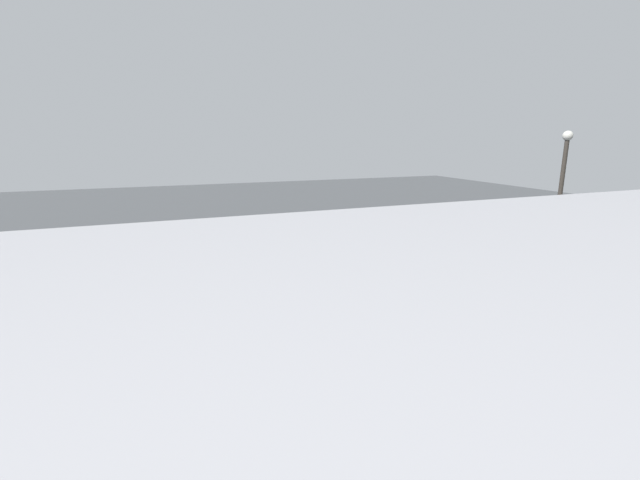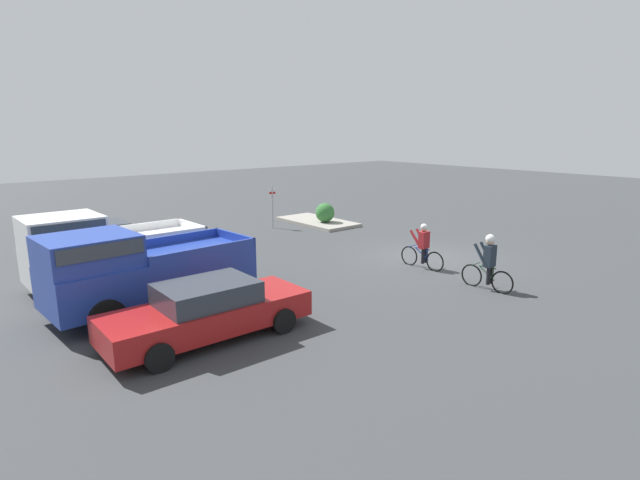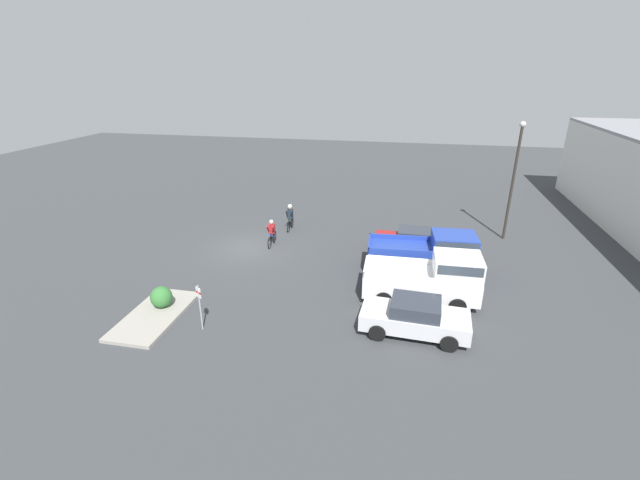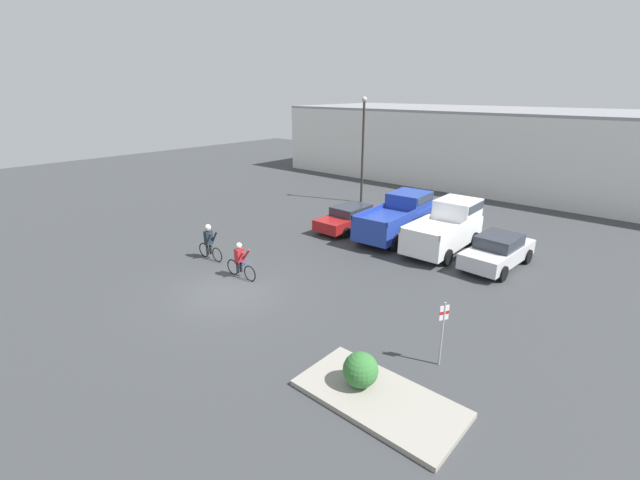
{
  "view_description": "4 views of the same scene",
  "coord_description": "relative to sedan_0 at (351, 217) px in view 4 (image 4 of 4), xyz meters",
  "views": [
    {
      "loc": [
        9.59,
        26.72,
        6.94
      ],
      "look_at": [
        0.84,
        4.54,
        1.2
      ],
      "focal_mm": 24.0,
      "sensor_mm": 36.0,
      "label": 1
    },
    {
      "loc": [
        -11.37,
        14.76,
        4.8
      ],
      "look_at": [
        0.84,
        4.54,
        1.2
      ],
      "focal_mm": 28.0,
      "sensor_mm": 36.0,
      "label": 2
    },
    {
      "loc": [
        22.14,
        8.92,
        10.1
      ],
      "look_at": [
        0.84,
        4.54,
        1.2
      ],
      "focal_mm": 24.0,
      "sensor_mm": 36.0,
      "label": 3
    },
    {
      "loc": [
        12.88,
        -9.12,
        7.65
      ],
      "look_at": [
        0.84,
        4.54,
        1.2
      ],
      "focal_mm": 24.0,
      "sensor_mm": 36.0,
      "label": 4
    }
  ],
  "objects": [
    {
      "name": "ground_plane",
      "position": [
        1.4,
        -9.79,
        -0.68
      ],
      "size": [
        80.0,
        80.0,
        0.0
      ],
      "primitive_type": "plane",
      "color": "#383A3D"
    },
    {
      "name": "shrub",
      "position": [
        8.79,
        -11.06,
        -0.05
      ],
      "size": [
        0.95,
        0.95,
        0.95
      ],
      "color": "#337033",
      "rests_on": "curb_island"
    },
    {
      "name": "cyclist_1",
      "position": [
        -2.15,
        -8.16,
        0.22
      ],
      "size": [
        1.73,
        0.46,
        1.74
      ],
      "color": "black",
      "rests_on": "ground_plane"
    },
    {
      "name": "lamppost",
      "position": [
        -3.22,
        5.41,
        3.5
      ],
      "size": [
        0.36,
        0.36,
        7.18
      ],
      "color": "#2D2823",
      "rests_on": "ground_plane"
    },
    {
      "name": "warehouse_building",
      "position": [
        1.4,
        18.83,
        2.36
      ],
      "size": [
        36.55,
        13.25,
        6.08
      ],
      "color": "silver",
      "rests_on": "ground_plane"
    },
    {
      "name": "fire_lane_sign",
      "position": [
        9.88,
        -8.63,
        0.56
      ],
      "size": [
        0.17,
        0.27,
        2.04
      ],
      "color": "#9E9EA3",
      "rests_on": "ground_plane"
    },
    {
      "name": "sedan_1",
      "position": [
        8.4,
        -0.1,
        0.07
      ],
      "size": [
        2.15,
        4.38,
        1.5
      ],
      "color": "silver",
      "rests_on": "ground_plane"
    },
    {
      "name": "pickup_truck_0",
      "position": [
        2.77,
        0.57,
        0.49
      ],
      "size": [
        2.53,
        5.48,
        2.25
      ],
      "color": "#233D9E",
      "rests_on": "ground_plane"
    },
    {
      "name": "sedan_0",
      "position": [
        0.0,
        0.0,
        0.0
      ],
      "size": [
        1.93,
        4.78,
        1.35
      ],
      "color": "maroon",
      "rests_on": "ground_plane"
    },
    {
      "name": "curb_island",
      "position": [
        9.43,
        -11.09,
        -0.61
      ],
      "size": [
        4.32,
        2.17,
        0.15
      ],
      "primitive_type": "cube",
      "color": "gray",
      "rests_on": "ground_plane"
    },
    {
      "name": "pickup_truck_1",
      "position": [
        5.59,
        0.59,
        0.5
      ],
      "size": [
        2.34,
        5.18,
        2.33
      ],
      "color": "white",
      "rests_on": "ground_plane"
    },
    {
      "name": "cyclist_0",
      "position": [
        0.62,
        -8.55,
        0.1
      ],
      "size": [
        1.81,
        0.46,
        1.6
      ],
      "color": "black",
      "rests_on": "ground_plane"
    }
  ]
}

